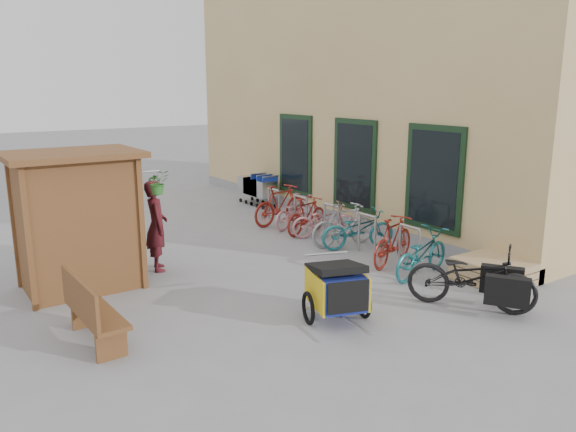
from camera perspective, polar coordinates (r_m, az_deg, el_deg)
ground at (r=9.74m, az=2.55°, el=-7.78°), size 80.00×80.00×0.00m
building at (r=16.78m, az=11.53°, el=12.91°), size 6.07×13.00×7.00m
kiosk at (r=10.17m, az=-21.15°, el=1.35°), size 2.49×1.65×2.40m
bike_rack at (r=12.76m, az=4.42°, el=-0.33°), size 0.05×5.35×0.86m
pallet_stack at (r=10.81m, az=20.09°, el=-5.28°), size 1.00×1.20×0.40m
bench at (r=8.19m, az=-19.42°, el=-9.01°), size 0.50×1.53×0.96m
shopping_carts at (r=16.68m, az=-3.14°, el=3.04°), size 0.54×1.49×0.97m
child_trailer at (r=8.51m, az=4.97°, el=-7.17°), size 1.06×1.65×0.95m
cargo_bike at (r=9.37m, az=18.31°, el=-5.96°), size 1.66×2.04×1.04m
person_kiosk at (r=10.96m, az=-13.22°, el=-0.96°), size 0.57×0.72×1.74m
bike_0 at (r=10.70m, az=13.39°, el=-3.72°), size 1.76×0.91×0.88m
bike_1 at (r=11.28m, az=10.63°, el=-2.47°), size 1.68×0.97×0.97m
bike_2 at (r=12.25m, az=7.12°, el=-1.34°), size 1.75×1.07×0.87m
bike_3 at (r=12.42m, az=5.67°, el=-0.87°), size 1.66×0.65×0.97m
bike_4 at (r=13.14m, az=3.64°, el=-0.43°), size 1.63×1.02×0.81m
bike_5 at (r=13.42m, az=1.93°, el=0.05°), size 1.54×0.83×0.89m
bike_6 at (r=14.01m, az=0.64°, el=0.44°), size 1.61×1.00×0.80m
bike_7 at (r=14.28m, az=-0.79°, el=1.16°), size 1.78×0.75×1.03m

